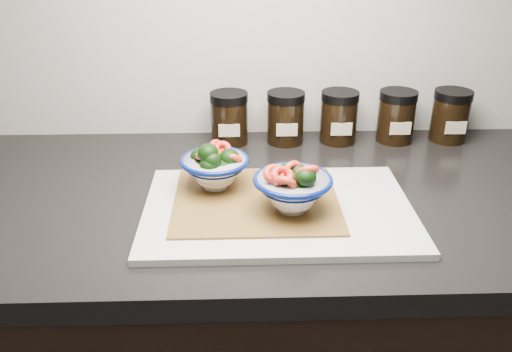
{
  "coord_description": "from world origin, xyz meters",
  "views": [
    {
      "loc": [
        -0.18,
        0.58,
        1.36
      ],
      "look_at": [
        -0.16,
        1.39,
        0.96
      ],
      "focal_mm": 38.0,
      "sensor_mm": 36.0,
      "label": 1
    }
  ],
  "objects_px": {
    "cutting_board": "(278,210)",
    "bowl_left": "(215,167)",
    "spice_jar_a": "(229,118)",
    "spice_jar_c": "(339,117)",
    "spice_jar_b": "(286,117)",
    "bowl_right": "(293,188)",
    "spice_jar_e": "(450,115)",
    "spice_jar_d": "(396,116)"
  },
  "relations": [
    {
      "from": "cutting_board",
      "to": "bowl_right",
      "type": "distance_m",
      "value": 0.06
    },
    {
      "from": "cutting_board",
      "to": "bowl_left",
      "type": "height_order",
      "value": "bowl_left"
    },
    {
      "from": "cutting_board",
      "to": "bowl_left",
      "type": "bearing_deg",
      "value": 147.89
    },
    {
      "from": "spice_jar_a",
      "to": "spice_jar_d",
      "type": "distance_m",
      "value": 0.37
    },
    {
      "from": "bowl_right",
      "to": "spice_jar_d",
      "type": "xyz_separation_m",
      "value": [
        0.26,
        0.33,
        0.0
      ]
    },
    {
      "from": "spice_jar_e",
      "to": "spice_jar_b",
      "type": "bearing_deg",
      "value": 180.0
    },
    {
      "from": "cutting_board",
      "to": "bowl_right",
      "type": "xyz_separation_m",
      "value": [
        0.02,
        -0.02,
        0.05
      ]
    },
    {
      "from": "bowl_left",
      "to": "spice_jar_d",
      "type": "height_order",
      "value": "spice_jar_d"
    },
    {
      "from": "spice_jar_c",
      "to": "spice_jar_b",
      "type": "bearing_deg",
      "value": 180.0
    },
    {
      "from": "spice_jar_c",
      "to": "bowl_right",
      "type": "bearing_deg",
      "value": -111.63
    },
    {
      "from": "cutting_board",
      "to": "spice_jar_b",
      "type": "height_order",
      "value": "spice_jar_b"
    },
    {
      "from": "bowl_right",
      "to": "spice_jar_d",
      "type": "distance_m",
      "value": 0.42
    },
    {
      "from": "spice_jar_b",
      "to": "spice_jar_d",
      "type": "height_order",
      "value": "same"
    },
    {
      "from": "spice_jar_d",
      "to": "cutting_board",
      "type": "bearing_deg",
      "value": -131.63
    },
    {
      "from": "bowl_right",
      "to": "spice_jar_a",
      "type": "relative_size",
      "value": 1.15
    },
    {
      "from": "spice_jar_a",
      "to": "spice_jar_b",
      "type": "xyz_separation_m",
      "value": [
        0.12,
        0.0,
        0.0
      ]
    },
    {
      "from": "spice_jar_a",
      "to": "spice_jar_b",
      "type": "distance_m",
      "value": 0.12
    },
    {
      "from": "spice_jar_d",
      "to": "spice_jar_c",
      "type": "bearing_deg",
      "value": 180.0
    },
    {
      "from": "bowl_right",
      "to": "spice_jar_d",
      "type": "bearing_deg",
      "value": 52.22
    },
    {
      "from": "cutting_board",
      "to": "spice_jar_b",
      "type": "distance_m",
      "value": 0.32
    },
    {
      "from": "cutting_board",
      "to": "spice_jar_c",
      "type": "xyz_separation_m",
      "value": [
        0.15,
        0.32,
        0.05
      ]
    },
    {
      "from": "spice_jar_e",
      "to": "bowl_right",
      "type": "bearing_deg",
      "value": -138.58
    },
    {
      "from": "bowl_right",
      "to": "spice_jar_c",
      "type": "xyz_separation_m",
      "value": [
        0.13,
        0.33,
        0.0
      ]
    },
    {
      "from": "bowl_right",
      "to": "spice_jar_c",
      "type": "bearing_deg",
      "value": 68.37
    },
    {
      "from": "bowl_left",
      "to": "bowl_right",
      "type": "relative_size",
      "value": 0.94
    },
    {
      "from": "bowl_left",
      "to": "spice_jar_a",
      "type": "relative_size",
      "value": 1.08
    },
    {
      "from": "spice_jar_a",
      "to": "bowl_right",
      "type": "bearing_deg",
      "value": -72.33
    },
    {
      "from": "spice_jar_a",
      "to": "cutting_board",
      "type": "bearing_deg",
      "value": -74.91
    },
    {
      "from": "spice_jar_c",
      "to": "spice_jar_e",
      "type": "height_order",
      "value": "same"
    },
    {
      "from": "spice_jar_c",
      "to": "spice_jar_e",
      "type": "bearing_deg",
      "value": 0.0
    },
    {
      "from": "spice_jar_c",
      "to": "spice_jar_d",
      "type": "distance_m",
      "value": 0.13
    },
    {
      "from": "bowl_left",
      "to": "spice_jar_e",
      "type": "relative_size",
      "value": 1.08
    },
    {
      "from": "bowl_right",
      "to": "bowl_left",
      "type": "bearing_deg",
      "value": 146.26
    },
    {
      "from": "cutting_board",
      "to": "spice_jar_c",
      "type": "distance_m",
      "value": 0.35
    },
    {
      "from": "bowl_left",
      "to": "spice_jar_e",
      "type": "distance_m",
      "value": 0.56
    },
    {
      "from": "cutting_board",
      "to": "bowl_left",
      "type": "xyz_separation_m",
      "value": [
        -0.11,
        0.07,
        0.05
      ]
    },
    {
      "from": "cutting_board",
      "to": "spice_jar_a",
      "type": "height_order",
      "value": "spice_jar_a"
    },
    {
      "from": "bowl_left",
      "to": "spice_jar_b",
      "type": "distance_m",
      "value": 0.29
    },
    {
      "from": "bowl_left",
      "to": "bowl_right",
      "type": "distance_m",
      "value": 0.15
    },
    {
      "from": "spice_jar_e",
      "to": "spice_jar_c",
      "type": "bearing_deg",
      "value": 180.0
    },
    {
      "from": "cutting_board",
      "to": "spice_jar_e",
      "type": "distance_m",
      "value": 0.51
    },
    {
      "from": "spice_jar_a",
      "to": "spice_jar_c",
      "type": "distance_m",
      "value": 0.24
    }
  ]
}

